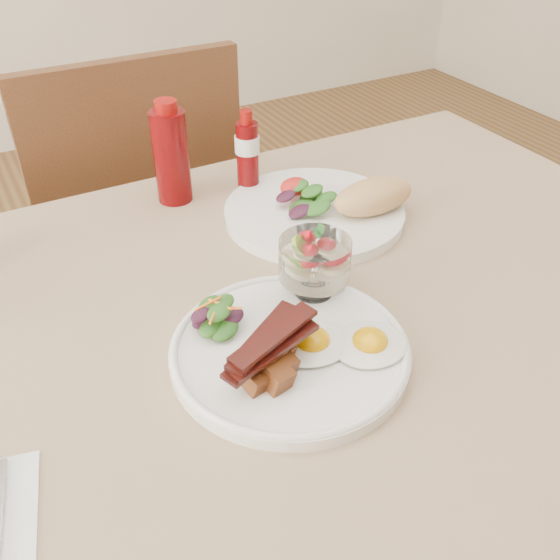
{
  "coord_description": "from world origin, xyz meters",
  "views": [
    {
      "loc": [
        -0.29,
        -0.54,
        1.26
      ],
      "look_at": [
        -0.0,
        -0.02,
        0.82
      ],
      "focal_mm": 40.0,
      "sensor_mm": 36.0,
      "label": 1
    }
  ],
  "objects": [
    {
      "name": "fruit_cup",
      "position": [
        0.06,
        -0.0,
        0.82
      ],
      "size": [
        0.09,
        0.09,
        0.09
      ],
      "rotation": [
        0.0,
        0.0,
        0.33
      ],
      "color": "white",
      "rests_on": "main_plate"
    },
    {
      "name": "fried_eggs",
      "position": [
        0.03,
        -0.11,
        0.77
      ],
      "size": [
        0.16,
        0.12,
        0.02
      ],
      "rotation": [
        0.0,
        0.0,
        0.11
      ],
      "color": "white",
      "rests_on": "main_plate"
    },
    {
      "name": "main_plate",
      "position": [
        -0.02,
        -0.08,
        0.76
      ],
      "size": [
        0.28,
        0.28,
        0.02
      ],
      "primitive_type": "cylinder",
      "color": "white",
      "rests_on": "table"
    },
    {
      "name": "hot_sauce_bottle",
      "position": [
        0.12,
        0.31,
        0.82
      ],
      "size": [
        0.05,
        0.05,
        0.14
      ],
      "rotation": [
        0.0,
        0.0,
        0.29
      ],
      "color": "#580507",
      "rests_on": "table"
    },
    {
      "name": "second_plate",
      "position": [
        0.19,
        0.17,
        0.77
      ],
      "size": [
        0.29,
        0.28,
        0.07
      ],
      "rotation": [
        0.0,
        0.0,
        -0.14
      ],
      "color": "white",
      "rests_on": "table"
    },
    {
      "name": "chair_far",
      "position": [
        0.0,
        0.66,
        0.52
      ],
      "size": [
        0.42,
        0.42,
        0.93
      ],
      "color": "brown",
      "rests_on": "ground"
    },
    {
      "name": "ketchup_bottle",
      "position": [
        -0.0,
        0.35,
        0.83
      ],
      "size": [
        0.07,
        0.07,
        0.17
      ],
      "rotation": [
        0.0,
        0.0,
        0.28
      ],
      "color": "#580507",
      "rests_on": "table"
    },
    {
      "name": "side_salad",
      "position": [
        -0.08,
        -0.01,
        0.78
      ],
      "size": [
        0.07,
        0.07,
        0.04
      ],
      "rotation": [
        0.0,
        0.0,
        -0.21
      ],
      "color": "#214F15",
      "rests_on": "main_plate"
    },
    {
      "name": "bacon_potato_pile",
      "position": [
        -0.06,
        -0.1,
        0.79
      ],
      "size": [
        0.13,
        0.08,
        0.05
      ],
      "rotation": [
        0.0,
        0.0,
        -0.08
      ],
      "color": "brown",
      "rests_on": "main_plate"
    },
    {
      "name": "table",
      "position": [
        0.0,
        0.0,
        0.66
      ],
      "size": [
        1.33,
        0.88,
        0.75
      ],
      "color": "brown",
      "rests_on": "ground"
    }
  ]
}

